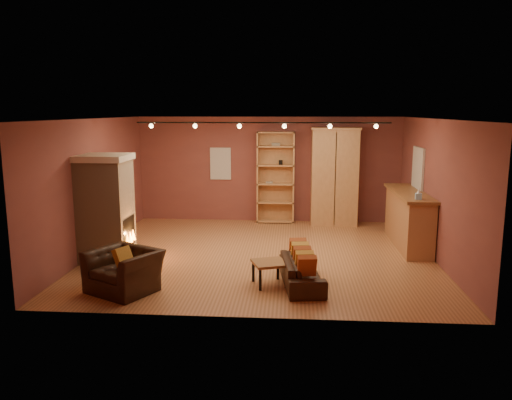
# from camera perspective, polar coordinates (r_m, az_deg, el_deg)

# --- Properties ---
(floor) EXTENTS (7.00, 7.00, 0.00)m
(floor) POSITION_cam_1_polar(r_m,az_deg,el_deg) (10.50, 0.57, -6.20)
(floor) COLOR #965A35
(floor) RESTS_ON ground
(ceiling) EXTENTS (7.00, 7.00, 0.00)m
(ceiling) POSITION_cam_1_polar(r_m,az_deg,el_deg) (10.07, 0.60, 9.26)
(ceiling) COLOR brown
(ceiling) RESTS_ON back_wall
(back_wall) EXTENTS (7.00, 0.02, 2.80)m
(back_wall) POSITION_cam_1_polar(r_m,az_deg,el_deg) (13.41, 1.46, 3.50)
(back_wall) COLOR brown
(back_wall) RESTS_ON floor
(left_wall) EXTENTS (0.02, 6.50, 2.80)m
(left_wall) POSITION_cam_1_polar(r_m,az_deg,el_deg) (10.98, -17.97, 1.51)
(left_wall) COLOR brown
(left_wall) RESTS_ON floor
(right_wall) EXTENTS (0.02, 6.50, 2.80)m
(right_wall) POSITION_cam_1_polar(r_m,az_deg,el_deg) (10.57, 19.89, 1.08)
(right_wall) COLOR brown
(right_wall) RESTS_ON floor
(fireplace) EXTENTS (1.01, 0.98, 2.12)m
(fireplace) POSITION_cam_1_polar(r_m,az_deg,el_deg) (10.32, -16.75, -0.87)
(fireplace) COLOR tan
(fireplace) RESTS_ON floor
(back_window) EXTENTS (0.56, 0.04, 0.86)m
(back_window) POSITION_cam_1_polar(r_m,az_deg,el_deg) (13.50, -4.07, 4.17)
(back_window) COLOR silver
(back_window) RESTS_ON back_wall
(bookcase) EXTENTS (0.99, 0.38, 2.42)m
(bookcase) POSITION_cam_1_polar(r_m,az_deg,el_deg) (13.30, 2.26, 2.70)
(bookcase) COLOR tan
(bookcase) RESTS_ON floor
(armoire) EXTENTS (1.25, 0.71, 2.54)m
(armoire) POSITION_cam_1_polar(r_m,az_deg,el_deg) (13.13, 8.94, 2.69)
(armoire) COLOR tan
(armoire) RESTS_ON floor
(bar_counter) EXTENTS (0.67, 2.55, 1.22)m
(bar_counter) POSITION_cam_1_polar(r_m,az_deg,el_deg) (11.49, 17.02, -2.04)
(bar_counter) COLOR tan
(bar_counter) RESTS_ON floor
(tissue_box) EXTENTS (0.13, 0.13, 0.21)m
(tissue_box) POSITION_cam_1_polar(r_m,az_deg,el_deg) (10.44, 18.08, 0.56)
(tissue_box) COLOR #94C6EE
(tissue_box) RESTS_ON bar_counter
(right_window) EXTENTS (0.05, 0.90, 1.00)m
(right_window) POSITION_cam_1_polar(r_m,az_deg,el_deg) (11.87, 18.03, 3.35)
(right_window) COLOR silver
(right_window) RESTS_ON right_wall
(loveseat) EXTENTS (0.65, 1.62, 0.70)m
(loveseat) POSITION_cam_1_polar(r_m,az_deg,el_deg) (8.67, 5.24, -7.53)
(loveseat) COLOR black
(loveseat) RESTS_ON floor
(armchair) EXTENTS (1.27, 1.12, 0.93)m
(armchair) POSITION_cam_1_polar(r_m,az_deg,el_deg) (8.59, -14.89, -7.05)
(armchair) COLOR black
(armchair) RESTS_ON floor
(coffee_table) EXTENTS (0.69, 0.69, 0.41)m
(coffee_table) POSITION_cam_1_polar(r_m,az_deg,el_deg) (8.63, 1.55, -7.44)
(coffee_table) COLOR #956036
(coffee_table) RESTS_ON floor
(track_rail) EXTENTS (5.20, 0.09, 0.13)m
(track_rail) POSITION_cam_1_polar(r_m,az_deg,el_deg) (10.27, 0.67, 8.65)
(track_rail) COLOR black
(track_rail) RESTS_ON ceiling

